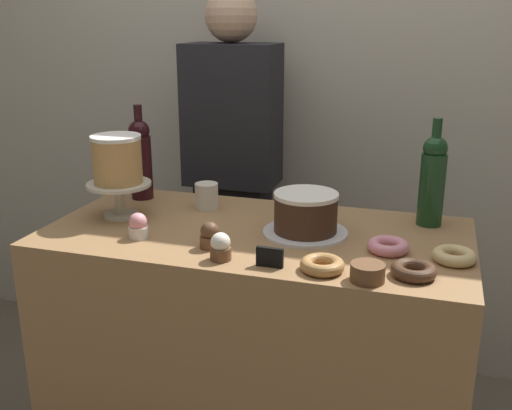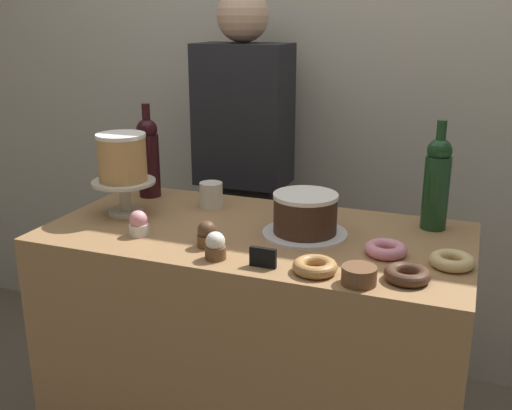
# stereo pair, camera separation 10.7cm
# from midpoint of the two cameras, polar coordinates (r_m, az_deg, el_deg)

# --- Properties ---
(back_wall) EXTENTS (6.00, 0.05, 2.60)m
(back_wall) POSITION_cam_midpoint_polar(r_m,az_deg,el_deg) (2.52, 8.60, 12.90)
(back_wall) COLOR #BCB7A8
(back_wall) RESTS_ON ground_plane
(display_counter) EXTENTS (1.24, 0.62, 0.89)m
(display_counter) POSITION_cam_midpoint_polar(r_m,az_deg,el_deg) (1.97, 1.61, -14.77)
(display_counter) COLOR #997047
(display_counter) RESTS_ON ground_plane
(cake_stand_pedestal) EXTENTS (0.20, 0.20, 0.11)m
(cake_stand_pedestal) POSITION_cam_midpoint_polar(r_m,az_deg,el_deg) (1.93, -10.96, 1.26)
(cake_stand_pedestal) COLOR beige
(cake_stand_pedestal) RESTS_ON display_counter
(white_layer_cake) EXTENTS (0.15, 0.15, 0.15)m
(white_layer_cake) POSITION_cam_midpoint_polar(r_m,az_deg,el_deg) (1.90, -11.15, 4.46)
(white_layer_cake) COLOR tan
(white_layer_cake) RESTS_ON cake_stand_pedestal
(silver_serving_platter) EXTENTS (0.25, 0.25, 0.01)m
(silver_serving_platter) POSITION_cam_midpoint_polar(r_m,az_deg,el_deg) (1.74, 6.43, -2.74)
(silver_serving_platter) COLOR white
(silver_serving_platter) RESTS_ON display_counter
(chocolate_round_cake) EXTENTS (0.19, 0.19, 0.12)m
(chocolate_round_cake) POSITION_cam_midpoint_polar(r_m,az_deg,el_deg) (1.72, 6.50, -0.78)
(chocolate_round_cake) COLOR #3D2619
(chocolate_round_cake) RESTS_ON silver_serving_platter
(wine_bottle_dark_red) EXTENTS (0.08, 0.08, 0.33)m
(wine_bottle_dark_red) POSITION_cam_midpoint_polar(r_m,az_deg,el_deg) (2.10, -8.81, 4.64)
(wine_bottle_dark_red) COLOR black
(wine_bottle_dark_red) RESTS_ON display_counter
(wine_bottle_green) EXTENTS (0.08, 0.08, 0.33)m
(wine_bottle_green) POSITION_cam_midpoint_polar(r_m,az_deg,el_deg) (1.84, 18.48, 2.11)
(wine_bottle_green) COLOR #193D1E
(wine_bottle_green) RESTS_ON display_counter
(cupcake_chocolate) EXTENTS (0.06, 0.06, 0.07)m
(cupcake_chocolate) POSITION_cam_midpoint_polar(r_m,az_deg,el_deg) (1.64, -2.84, -2.86)
(cupcake_chocolate) COLOR brown
(cupcake_chocolate) RESTS_ON display_counter
(cupcake_vanilla) EXTENTS (0.06, 0.06, 0.07)m
(cupcake_vanilla) POSITION_cam_midpoint_polar(r_m,az_deg,el_deg) (1.56, -1.94, -3.98)
(cupcake_vanilla) COLOR brown
(cupcake_vanilla) RESTS_ON display_counter
(cupcake_strawberry) EXTENTS (0.06, 0.06, 0.07)m
(cupcake_strawberry) POSITION_cam_midpoint_polar(r_m,az_deg,el_deg) (1.75, -9.44, -1.79)
(cupcake_strawberry) COLOR white
(cupcake_strawberry) RESTS_ON display_counter
(donut_maple) EXTENTS (0.11, 0.11, 0.03)m
(donut_maple) POSITION_cam_midpoint_polar(r_m,az_deg,el_deg) (1.49, 7.70, -5.87)
(donut_maple) COLOR #B27F47
(donut_maple) RESTS_ON display_counter
(donut_chocolate) EXTENTS (0.11, 0.11, 0.03)m
(donut_chocolate) POSITION_cam_midpoint_polar(r_m,az_deg,el_deg) (1.50, 16.24, -6.41)
(donut_chocolate) COLOR #472D1E
(donut_chocolate) RESTS_ON display_counter
(donut_pink) EXTENTS (0.11, 0.11, 0.03)m
(donut_pink) POSITION_cam_midpoint_polar(r_m,az_deg,el_deg) (1.64, 14.12, -4.14)
(donut_pink) COLOR pink
(donut_pink) RESTS_ON display_counter
(donut_glazed) EXTENTS (0.11, 0.11, 0.03)m
(donut_glazed) POSITION_cam_midpoint_polar(r_m,az_deg,el_deg) (1.61, 20.03, -5.05)
(donut_glazed) COLOR #E0C17F
(donut_glazed) RESTS_ON display_counter
(cookie_stack) EXTENTS (0.08, 0.08, 0.04)m
(cookie_stack) POSITION_cam_midpoint_polar(r_m,az_deg,el_deg) (1.45, 11.91, -6.61)
(cookie_stack) COLOR brown
(cookie_stack) RESTS_ON display_counter
(price_sign_chalkboard) EXTENTS (0.07, 0.01, 0.05)m
(price_sign_chalkboard) POSITION_cam_midpoint_polar(r_m,az_deg,el_deg) (1.51, 2.70, -5.05)
(price_sign_chalkboard) COLOR black
(price_sign_chalkboard) RESTS_ON display_counter
(coffee_cup_ceramic) EXTENTS (0.08, 0.08, 0.08)m
(coffee_cup_ceramic) POSITION_cam_midpoint_polar(r_m,az_deg,el_deg) (1.97, -2.76, 0.94)
(coffee_cup_ceramic) COLOR silver
(coffee_cup_ceramic) RESTS_ON display_counter
(barista_figure) EXTENTS (0.36, 0.22, 1.60)m
(barista_figure) POSITION_cam_midpoint_polar(r_m,az_deg,el_deg) (2.44, 0.09, 1.92)
(barista_figure) COLOR black
(barista_figure) RESTS_ON ground_plane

